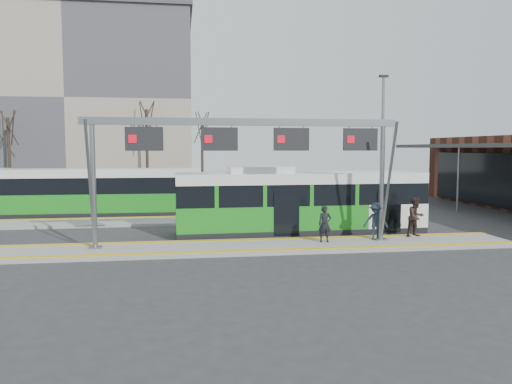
# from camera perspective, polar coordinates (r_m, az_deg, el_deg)

# --- Properties ---
(ground) EXTENTS (120.00, 120.00, 0.00)m
(ground) POSITION_cam_1_polar(r_m,az_deg,el_deg) (20.75, 0.10, -6.46)
(ground) COLOR #2D2D30
(ground) RESTS_ON ground
(platform_main) EXTENTS (22.00, 3.00, 0.15)m
(platform_main) POSITION_cam_1_polar(r_m,az_deg,el_deg) (20.73, 0.10, -6.25)
(platform_main) COLOR gray
(platform_main) RESTS_ON ground
(platform_second) EXTENTS (20.00, 3.00, 0.15)m
(platform_second) POSITION_cam_1_polar(r_m,az_deg,el_deg) (28.41, -10.37, -3.27)
(platform_second) COLOR gray
(platform_second) RESTS_ON ground
(tactile_main) EXTENTS (22.00, 2.65, 0.02)m
(tactile_main) POSITION_cam_1_polar(r_m,az_deg,el_deg) (20.71, 0.10, -6.02)
(tactile_main) COLOR gold
(tactile_main) RESTS_ON platform_main
(tactile_second) EXTENTS (20.00, 0.35, 0.02)m
(tactile_second) POSITION_cam_1_polar(r_m,az_deg,el_deg) (29.53, -10.30, -2.79)
(tactile_second) COLOR gold
(tactile_second) RESTS_ON platform_second
(gantry) EXTENTS (13.00, 1.68, 5.20)m
(gantry) POSITION_cam_1_polar(r_m,az_deg,el_deg) (20.54, -0.97, 5.50)
(gantry) COLOR slate
(gantry) RESTS_ON platform_main
(apartment_block) EXTENTS (24.50, 12.50, 18.40)m
(apartment_block) POSITION_cam_1_polar(r_m,az_deg,el_deg) (57.39, -19.79, 9.80)
(apartment_block) COLOR #A29787
(apartment_block) RESTS_ON ground
(hero_bus) EXTENTS (11.95, 2.78, 3.27)m
(hero_bus) POSITION_cam_1_polar(r_m,az_deg,el_deg) (24.09, 5.04, -1.27)
(hero_bus) COLOR black
(hero_bus) RESTS_ON ground
(bg_bus_green) EXTENTS (11.58, 2.65, 2.89)m
(bg_bus_green) POSITION_cam_1_polar(r_m,az_deg,el_deg) (31.66, -16.87, -0.10)
(bg_bus_green) COLOR black
(bg_bus_green) RESTS_ON ground
(passenger_a) EXTENTS (0.58, 0.39, 1.55)m
(passenger_a) POSITION_cam_1_polar(r_m,az_deg,el_deg) (21.38, 7.87, -3.64)
(passenger_a) COLOR black
(passenger_a) RESTS_ON platform_main
(passenger_b) EXTENTS (1.04, 0.92, 1.79)m
(passenger_b) POSITION_cam_1_polar(r_m,az_deg,el_deg) (23.63, 17.81, -2.72)
(passenger_b) COLOR #2E211F
(passenger_b) RESTS_ON platform_main
(passenger_c) EXTENTS (1.19, 0.95, 1.62)m
(passenger_c) POSITION_cam_1_polar(r_m,az_deg,el_deg) (22.35, 13.53, -3.27)
(passenger_c) COLOR #1B2632
(passenger_c) RESTS_ON platform_main
(tree_left) EXTENTS (1.40, 1.40, 8.83)m
(tree_left) POSITION_cam_1_polar(r_m,az_deg,el_deg) (48.65, -12.41, 7.92)
(tree_left) COLOR #382B21
(tree_left) RESTS_ON ground
(tree_mid) EXTENTS (1.40, 1.40, 8.35)m
(tree_mid) POSITION_cam_1_polar(r_m,az_deg,el_deg) (54.91, -6.19, 7.28)
(tree_mid) COLOR #382B21
(tree_mid) RESTS_ON ground
(tree_far) EXTENTS (1.40, 1.40, 7.84)m
(tree_far) POSITION_cam_1_polar(r_m,az_deg,el_deg) (50.81, -26.48, 6.54)
(tree_far) COLOR #382B21
(tree_far) RESTS_ON ground
(lamp_east) EXTENTS (0.50, 0.25, 8.20)m
(lamp_east) POSITION_cam_1_polar(r_m,az_deg,el_deg) (29.09, 14.23, 5.29)
(lamp_east) COLOR slate
(lamp_east) RESTS_ON ground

